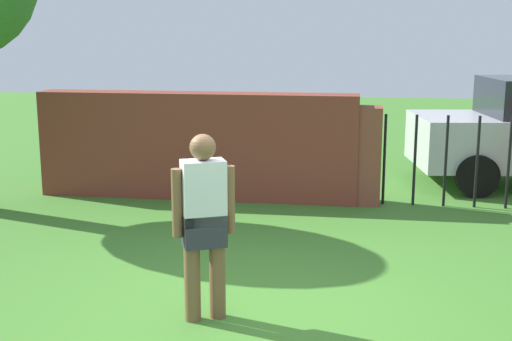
# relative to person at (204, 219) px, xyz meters

# --- Properties ---
(ground_plane) EXTENTS (40.00, 40.00, 0.00)m
(ground_plane) POSITION_rel_person_xyz_m (0.41, 0.22, -0.90)
(ground_plane) COLOR #3D7528
(brick_wall) EXTENTS (4.72, 0.50, 1.56)m
(brick_wall) POSITION_rel_person_xyz_m (-1.09, 4.26, -0.12)
(brick_wall) COLOR brown
(brick_wall) RESTS_ON ground
(person) EXTENTS (0.50, 0.35, 1.62)m
(person) POSITION_rel_person_xyz_m (0.00, 0.00, 0.00)
(person) COLOR brown
(person) RESTS_ON ground
(fence_gate) EXTENTS (3.11, 0.44, 1.40)m
(fence_gate) POSITION_rel_person_xyz_m (2.71, 4.26, -0.20)
(fence_gate) COLOR brown
(fence_gate) RESTS_ON ground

